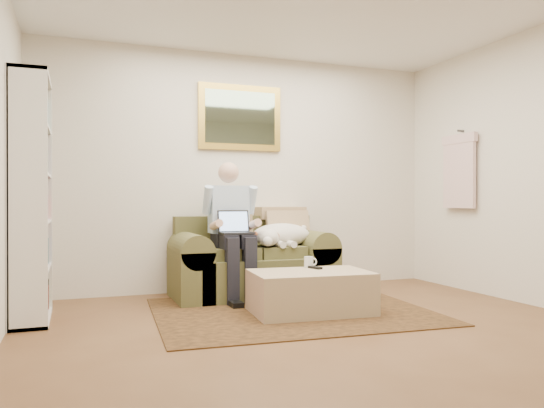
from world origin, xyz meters
TOP-DOWN VIEW (x-y plane):
  - room_shell at (0.00, 0.35)m, footprint 4.51×5.00m
  - rug at (0.03, 1.18)m, footprint 2.47×2.02m
  - sofa at (-0.06, 2.05)m, footprint 1.63×0.83m
  - seated_man at (-0.30, 1.90)m, footprint 0.54×0.77m
  - laptop at (-0.30, 1.84)m, footprint 0.32×0.25m
  - sleeping_dog at (0.24, 1.97)m, footprint 0.67×0.42m
  - ottoman at (0.15, 1.05)m, footprint 1.06×0.72m
  - coffee_mug at (0.24, 1.30)m, footprint 0.08×0.08m
  - tv_remote at (0.26, 1.20)m, footprint 0.09×0.16m
  - bookshelf at (-2.10, 1.60)m, footprint 0.28×0.80m
  - wall_mirror at (-0.06, 2.47)m, footprint 0.94×0.04m
  - hanging_shirt at (2.19, 1.60)m, footprint 0.06×0.52m

SIDE VIEW (x-z plane):
  - rug at x=0.03m, z-range 0.00..0.01m
  - ottoman at x=0.15m, z-range 0.00..0.37m
  - sofa at x=-0.06m, z-range -0.21..0.77m
  - tv_remote at x=0.26m, z-range 0.37..0.39m
  - coffee_mug at x=0.24m, z-range 0.37..0.47m
  - sleeping_dog at x=0.24m, z-range 0.50..0.75m
  - seated_man at x=-0.30m, z-range 0.00..1.37m
  - laptop at x=-0.30m, z-range 0.61..0.83m
  - bookshelf at x=-2.10m, z-range 0.00..2.00m
  - room_shell at x=0.00m, z-range 0.00..2.61m
  - hanging_shirt at x=2.19m, z-range 0.90..1.80m
  - wall_mirror at x=-0.06m, z-range 1.54..2.26m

